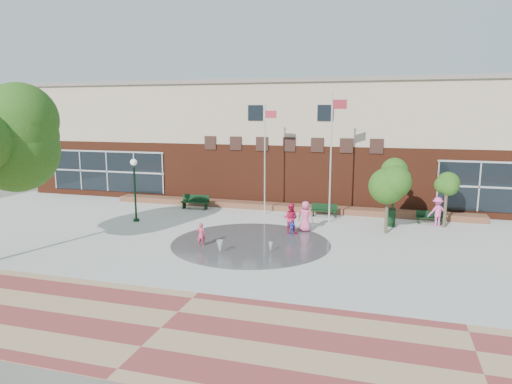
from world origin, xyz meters
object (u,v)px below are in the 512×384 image
(flagpole_left, at_px, (265,154))
(flagpole_right, at_px, (332,151))
(child_splash, at_px, (201,235))
(trash_can, at_px, (390,217))
(bench_left, at_px, (195,205))

(flagpole_left, relative_size, flagpole_right, 0.91)
(child_splash, bearing_deg, trash_can, -151.77)
(flagpole_left, distance_m, bench_left, 6.47)
(flagpole_left, height_order, trash_can, flagpole_left)
(flagpole_right, height_order, bench_left, flagpole_right)
(flagpole_right, relative_size, child_splash, 6.35)
(bench_left, relative_size, child_splash, 1.60)
(flagpole_left, bearing_deg, child_splash, -94.63)
(bench_left, distance_m, child_splash, 9.34)
(flagpole_left, xyz_separation_m, bench_left, (-5.26, 0.22, -3.77))
(flagpole_right, relative_size, bench_left, 3.98)
(bench_left, bearing_deg, child_splash, -65.27)
(flagpole_right, distance_m, bench_left, 10.72)
(flagpole_left, xyz_separation_m, flagpole_right, (4.52, -1.16, 0.41))
(bench_left, height_order, child_splash, child_splash)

